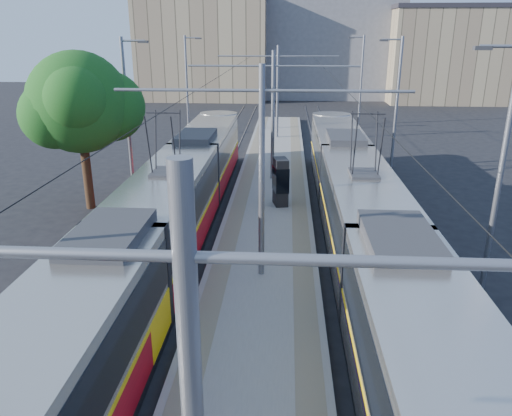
{
  "coord_description": "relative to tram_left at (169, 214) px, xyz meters",
  "views": [
    {
      "loc": [
        0.78,
        -7.53,
        8.16
      ],
      "look_at": [
        -0.38,
        11.09,
        1.6
      ],
      "focal_mm": 35.0,
      "sensor_mm": 36.0,
      "label": 1
    }
  ],
  "objects": [
    {
      "name": "platform",
      "position": [
        3.6,
        7.09,
        -1.56
      ],
      "size": [
        4.0,
        50.0,
        0.3
      ],
      "primitive_type": "cube",
      "color": "gray",
      "rests_on": "ground"
    },
    {
      "name": "tram_left",
      "position": [
        0.0,
        0.0,
        0.0
      ],
      "size": [
        2.43,
        30.94,
        5.5
      ],
      "color": "black",
      "rests_on": "ground"
    },
    {
      "name": "shelter",
      "position": [
        4.13,
        5.48,
        -0.21
      ],
      "size": [
        0.84,
        1.15,
        2.28
      ],
      "rotation": [
        0.0,
        0.0,
        0.22
      ],
      "color": "black",
      "rests_on": "platform"
    },
    {
      "name": "catenary",
      "position": [
        3.6,
        4.25,
        2.82
      ],
      "size": [
        9.2,
        70.0,
        7.0
      ],
      "color": "gray",
      "rests_on": "platform"
    },
    {
      "name": "tactile_strip_left",
      "position": [
        2.15,
        7.09,
        -1.4
      ],
      "size": [
        0.7,
        50.0,
        0.01
      ],
      "primitive_type": "cube",
      "color": "gray",
      "rests_on": "platform"
    },
    {
      "name": "building_right",
      "position": [
        23.6,
        48.09,
        3.96
      ],
      "size": [
        14.28,
        10.2,
        11.32
      ],
      "color": "tan",
      "rests_on": "ground"
    },
    {
      "name": "rails",
      "position": [
        3.6,
        7.09,
        -1.69
      ],
      "size": [
        8.71,
        70.0,
        0.03
      ],
      "color": "gray",
      "rests_on": "ground"
    },
    {
      "name": "street_lamps",
      "position": [
        3.6,
        11.09,
        2.48
      ],
      "size": [
        15.18,
        38.22,
        8.0
      ],
      "color": "gray",
      "rests_on": "ground"
    },
    {
      "name": "building_centre",
      "position": [
        9.6,
        54.09,
        7.01
      ],
      "size": [
        18.36,
        14.28,
        17.42
      ],
      "color": "slate",
      "rests_on": "ground"
    },
    {
      "name": "tactile_strip_right",
      "position": [
        5.05,
        7.09,
        -1.4
      ],
      "size": [
        0.7,
        50.0,
        0.01
      ],
      "primitive_type": "cube",
      "color": "gray",
      "rests_on": "platform"
    },
    {
      "name": "tram_right",
      "position": [
        7.2,
        0.23,
        0.15
      ],
      "size": [
        2.43,
        30.71,
        5.5
      ],
      "color": "black",
      "rests_on": "ground"
    },
    {
      "name": "tree",
      "position": [
        -4.89,
        5.45,
        3.35
      ],
      "size": [
        5.14,
        4.76,
        7.47
      ],
      "color": "#382314",
      "rests_on": "ground"
    },
    {
      "name": "building_left",
      "position": [
        -6.4,
        50.09,
        4.65
      ],
      "size": [
        16.32,
        12.24,
        12.69
      ],
      "color": "tan",
      "rests_on": "ground"
    }
  ]
}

